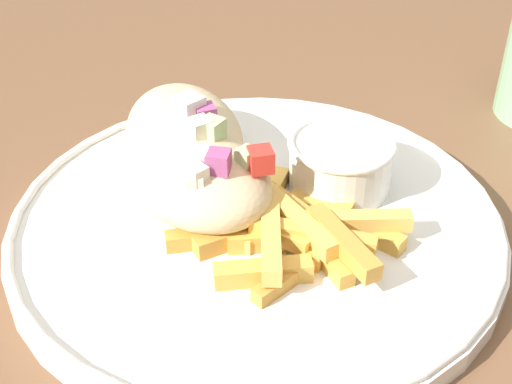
{
  "coord_description": "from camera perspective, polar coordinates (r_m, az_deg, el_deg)",
  "views": [
    {
      "loc": [
        0.24,
        -0.34,
        1.02
      ],
      "look_at": [
        0.04,
        -0.05,
        0.76
      ],
      "focal_mm": 50.0,
      "sensor_mm": 36.0,
      "label": 1
    }
  ],
  "objects": [
    {
      "name": "table",
      "position": [
        0.55,
        -0.38,
        -4.24
      ],
      "size": [
        1.47,
        1.47,
        0.73
      ],
      "color": "brown",
      "rests_on": "ground_plane"
    },
    {
      "name": "plate",
      "position": [
        0.46,
        0.0,
        -2.49
      ],
      "size": [
        0.31,
        0.31,
        0.02
      ],
      "color": "white",
      "rests_on": "table"
    },
    {
      "name": "pita_sandwich_near",
      "position": [
        0.45,
        -4.49,
        1.12
      ],
      "size": [
        0.13,
        0.11,
        0.06
      ],
      "rotation": [
        0.0,
        0.0,
        -0.24
      ],
      "color": "beige",
      "rests_on": "plate"
    },
    {
      "name": "pita_sandwich_far",
      "position": [
        0.49,
        -5.74,
        4.64
      ],
      "size": [
        0.15,
        0.14,
        0.06
      ],
      "rotation": [
        0.0,
        0.0,
        -0.69
      ],
      "color": "beige",
      "rests_on": "plate"
    },
    {
      "name": "fries_pile",
      "position": [
        0.43,
        2.98,
        -3.26
      ],
      "size": [
        0.13,
        0.12,
        0.02
      ],
      "color": "gold",
      "rests_on": "plate"
    },
    {
      "name": "sauce_ramekin",
      "position": [
        0.47,
        6.79,
        2.49
      ],
      "size": [
        0.07,
        0.07,
        0.04
      ],
      "color": "white",
      "rests_on": "plate"
    }
  ]
}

